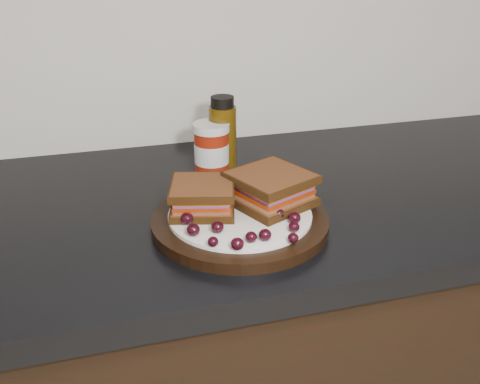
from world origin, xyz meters
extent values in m
cube|color=black|center=(0.00, 1.70, 0.88)|extent=(3.98, 0.60, 0.04)
cylinder|color=black|center=(0.23, 1.59, 0.91)|extent=(0.28, 0.28, 0.02)
ellipsoid|color=black|center=(0.14, 1.54, 0.93)|extent=(0.02, 0.02, 0.02)
ellipsoid|color=black|center=(0.18, 1.54, 0.93)|extent=(0.02, 0.02, 0.02)
ellipsoid|color=black|center=(0.16, 1.50, 0.93)|extent=(0.02, 0.02, 0.01)
ellipsoid|color=black|center=(0.20, 1.48, 0.93)|extent=(0.02, 0.02, 0.02)
ellipsoid|color=black|center=(0.22, 1.50, 0.93)|extent=(0.02, 0.02, 0.02)
ellipsoid|color=black|center=(0.24, 1.50, 0.93)|extent=(0.02, 0.02, 0.02)
ellipsoid|color=black|center=(0.28, 1.48, 0.93)|extent=(0.02, 0.02, 0.01)
ellipsoid|color=black|center=(0.29, 1.51, 0.93)|extent=(0.02, 0.02, 0.02)
ellipsoid|color=black|center=(0.30, 1.53, 0.93)|extent=(0.02, 0.02, 0.02)
ellipsoid|color=black|center=(0.28, 1.55, 0.93)|extent=(0.02, 0.02, 0.02)
ellipsoid|color=black|center=(0.31, 1.60, 0.93)|extent=(0.02, 0.02, 0.02)
ellipsoid|color=black|center=(0.29, 1.60, 0.93)|extent=(0.02, 0.02, 0.02)
ellipsoid|color=black|center=(0.29, 1.63, 0.93)|extent=(0.02, 0.02, 0.02)
ellipsoid|color=black|center=(0.16, 1.66, 0.93)|extent=(0.02, 0.02, 0.02)
ellipsoid|color=black|center=(0.16, 1.63, 0.93)|extent=(0.02, 0.02, 0.02)
ellipsoid|color=black|center=(0.16, 1.61, 0.93)|extent=(0.02, 0.02, 0.02)
ellipsoid|color=black|center=(0.14, 1.58, 0.93)|extent=(0.02, 0.02, 0.02)
ellipsoid|color=black|center=(0.19, 1.63, 0.93)|extent=(0.02, 0.02, 0.02)
ellipsoid|color=black|center=(0.16, 1.61, 0.93)|extent=(0.02, 0.02, 0.02)
ellipsoid|color=black|center=(0.15, 1.60, 0.93)|extent=(0.02, 0.02, 0.02)
cylinder|color=maroon|center=(0.23, 1.81, 0.95)|extent=(0.09, 0.09, 0.10)
cylinder|color=#442D06|center=(0.26, 1.83, 0.97)|extent=(0.05, 0.05, 0.15)
camera|label=1|loc=(0.03, 0.87, 1.31)|focal=40.00mm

